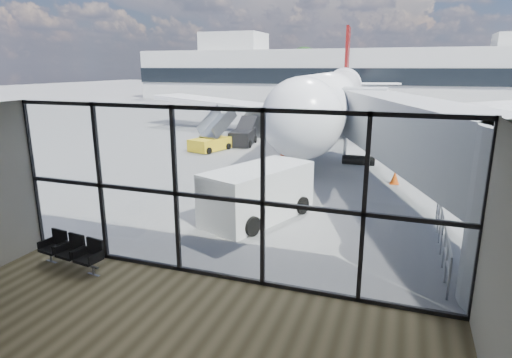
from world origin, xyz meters
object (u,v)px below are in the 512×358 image
Objects in this scene: seating_row at (73,250)px; belt_loader at (243,136)px; airliner at (334,96)px; service_van at (256,193)px; mobile_stairs at (211,142)px.

seating_row is 0.50× the size of belt_loader.
airliner is (2.44, 27.54, 2.52)m from seating_row.
service_van is (3.46, 5.36, 0.47)m from seating_row.
airliner reaches higher than service_van.
service_van is at bearing 65.47° from seating_row.
airliner is 12.60m from mobile_stairs.
seating_row is 19.74m from belt_loader.
airliner is 22.30m from service_van.
mobile_stairs is at bearing 143.45° from service_van.
belt_loader is at bearing 80.77° from mobile_stairs.
mobile_stairs is at bearing -124.47° from belt_loader.
belt_loader reaches higher than seating_row.
seating_row is 0.05× the size of airliner.
belt_loader is (-4.99, -7.97, -2.42)m from airliner.
service_van is 1.16× the size of belt_loader.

